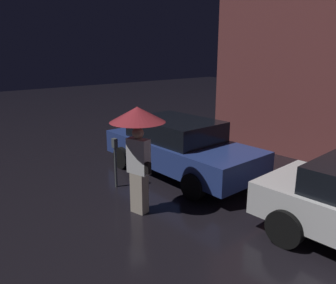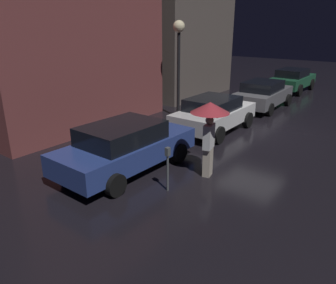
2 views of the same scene
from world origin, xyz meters
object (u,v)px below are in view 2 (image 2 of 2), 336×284
at_px(pedestrian_with_umbrella, 210,119).
at_px(parked_car_blue, 126,146).
at_px(parked_car_grey, 263,94).
at_px(street_lamp_near, 179,44).
at_px(parked_car_green, 292,79).
at_px(parking_meter, 168,164).
at_px(parked_car_white, 214,113).

bearing_deg(pedestrian_with_umbrella, parked_car_blue, 104.59).
bearing_deg(parked_car_grey, street_lamp_near, 146.98).
distance_m(parked_car_green, parking_meter, 15.85).
bearing_deg(parked_car_blue, parked_car_green, 1.20).
distance_m(parked_car_white, parked_car_grey, 4.95).
relative_size(parked_car_white, parking_meter, 3.35).
xyz_separation_m(parked_car_blue, street_lamp_near, (5.81, 2.24, 2.55)).
relative_size(parked_car_green, pedestrian_with_umbrella, 1.95).
xyz_separation_m(parked_car_grey, pedestrian_with_umbrella, (-8.77, -1.92, 0.96)).
bearing_deg(parked_car_grey, parked_car_green, 0.92).
height_order(parked_car_white, parked_car_grey, parked_car_grey).
distance_m(pedestrian_with_umbrella, street_lamp_near, 6.63).
xyz_separation_m(parked_car_blue, parked_car_grey, (9.88, -0.25, -0.01)).
height_order(parked_car_grey, pedestrian_with_umbrella, pedestrian_with_umbrella).
bearing_deg(parked_car_green, street_lamp_near, 167.53).
bearing_deg(parked_car_green, parked_car_grey, -176.82).
height_order(parked_car_blue, parking_meter, parked_car_blue).
xyz_separation_m(parked_car_green, pedestrian_with_umbrella, (-14.32, -2.16, 0.93)).
bearing_deg(parked_car_white, parked_car_green, 0.52).
bearing_deg(parked_car_green, parking_meter, -172.85).
bearing_deg(street_lamp_near, parked_car_white, -109.92).
height_order(parked_car_white, pedestrian_with_umbrella, pedestrian_with_umbrella).
height_order(parked_car_white, street_lamp_near, street_lamp_near).
distance_m(parked_car_white, parked_car_green, 10.51).
height_order(parked_car_white, parked_car_green, parked_car_green).
relative_size(parked_car_white, street_lamp_near, 0.94).
height_order(parked_car_green, street_lamp_near, street_lamp_near).
xyz_separation_m(parked_car_blue, parking_meter, (-0.31, -1.80, -0.00)).
bearing_deg(street_lamp_near, parked_car_green, -13.10).
height_order(parked_car_blue, parked_car_green, parked_car_blue).
height_order(parked_car_green, pedestrian_with_umbrella, pedestrian_with_umbrella).
bearing_deg(parked_car_white, parked_car_blue, 177.70).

